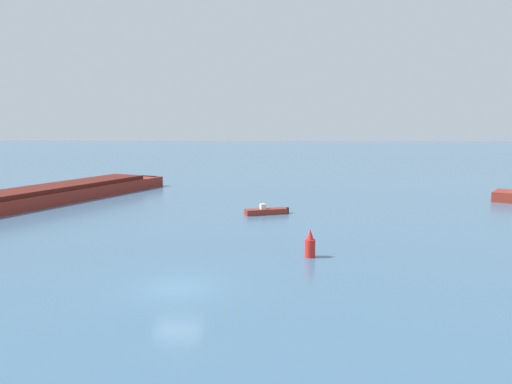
% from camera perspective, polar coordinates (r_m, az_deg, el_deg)
% --- Properties ---
extents(ground_plane, '(400.00, 400.00, 0.00)m').
position_cam_1_polar(ground_plane, '(29.92, -8.38, -10.11)').
color(ground_plane, '#3D607F').
extents(fishing_skiff, '(4.37, 2.47, 1.04)m').
position_cam_1_polar(fishing_skiff, '(51.74, 1.09, -2.07)').
color(fishing_skiff, maroon).
rests_on(fishing_skiff, ground).
extents(cargo_barge, '(19.19, 34.71, 5.92)m').
position_cam_1_polar(cargo_barge, '(62.74, -21.86, -0.27)').
color(cargo_barge, maroon).
rests_on(cargo_barge, ground).
extents(channel_buoy_red, '(0.70, 0.70, 1.90)m').
position_cam_1_polar(channel_buoy_red, '(35.89, 5.81, -5.69)').
color(channel_buoy_red, red).
rests_on(channel_buoy_red, ground).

